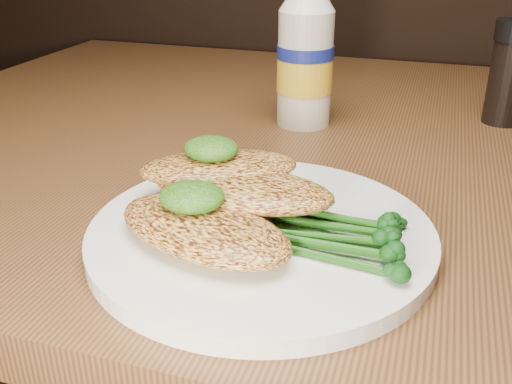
% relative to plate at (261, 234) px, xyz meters
% --- Properties ---
extents(plate, '(0.26, 0.26, 0.01)m').
position_rel_plate_xyz_m(plate, '(0.00, 0.00, 0.00)').
color(plate, white).
rests_on(plate, dining_table).
extents(chicken_front, '(0.16, 0.12, 0.02)m').
position_rel_plate_xyz_m(chicken_front, '(-0.03, -0.04, 0.02)').
color(chicken_front, '#E7A749').
rests_on(chicken_front, plate).
extents(chicken_mid, '(0.15, 0.08, 0.02)m').
position_rel_plate_xyz_m(chicken_mid, '(-0.02, 0.02, 0.03)').
color(chicken_mid, '#E7A749').
rests_on(chicken_mid, plate).
extents(chicken_back, '(0.14, 0.11, 0.02)m').
position_rel_plate_xyz_m(chicken_back, '(-0.05, 0.04, 0.03)').
color(chicken_back, '#E7A749').
rests_on(chicken_back, plate).
extents(pesto_front, '(0.05, 0.05, 0.02)m').
position_rel_plate_xyz_m(pesto_front, '(-0.04, -0.02, 0.04)').
color(pesto_front, '#0B3608').
rests_on(pesto_front, chicken_front).
extents(pesto_back, '(0.06, 0.05, 0.02)m').
position_rel_plate_xyz_m(pesto_back, '(-0.05, 0.04, 0.05)').
color(pesto_back, '#0B3608').
rests_on(pesto_back, chicken_back).
extents(broccolini_bundle, '(0.15, 0.13, 0.02)m').
position_rel_plate_xyz_m(broccolini_bundle, '(0.05, -0.00, 0.02)').
color(broccolini_bundle, '#1A4E11').
rests_on(broccolini_bundle, plate).
extents(mayo_bottle, '(0.08, 0.08, 0.18)m').
position_rel_plate_xyz_m(mayo_bottle, '(-0.04, 0.28, 0.08)').
color(mayo_bottle, silver).
rests_on(mayo_bottle, dining_table).
extents(pepper_grinder, '(0.05, 0.05, 0.12)m').
position_rel_plate_xyz_m(pepper_grinder, '(0.19, 0.36, 0.05)').
color(pepper_grinder, black).
rests_on(pepper_grinder, dining_table).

